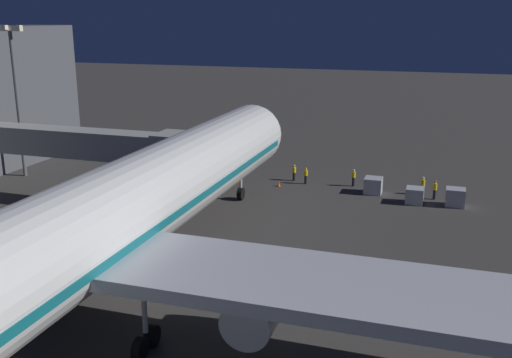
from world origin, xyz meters
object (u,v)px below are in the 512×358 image
Objects in this scene: baggage_container_far_row at (373,185)px; ground_crew_by_belt_loader at (294,172)px; ground_crew_by_tug at (435,189)px; airliner_at_gate at (75,240)px; ground_crew_walking_aft at (354,177)px; traffic_cone_nose_port at (279,184)px; jet_bridge at (101,145)px; baggage_container_near_belt at (415,196)px; ground_crew_near_nose_gear at (423,185)px; ground_crew_under_port_wing at (306,175)px; baggage_container_mid_row at (455,197)px; apron_floodlight_mast at (16,90)px; traffic_cone_nose_starboard at (239,180)px.

ground_crew_by_belt_loader reaches higher than baggage_container_far_row.
airliner_at_gate is at bearing 61.18° from ground_crew_by_tug.
ground_crew_by_tug is at bearing 165.33° from ground_crew_walking_aft.
ground_crew_walking_aft is 7.74m from traffic_cone_nose_port.
jet_bridge is at bearing 32.47° from ground_crew_walking_aft.
ground_crew_by_tug reaches higher than baggage_container_near_belt.
baggage_container_near_belt is 0.91× the size of ground_crew_by_tug.
ground_crew_by_belt_loader is (13.30, -1.04, -0.02)m from ground_crew_near_nose_gear.
traffic_cone_nose_port is at bearing -141.55° from jet_bridge.
ground_crew_near_nose_gear reaches higher than traffic_cone_nose_port.
ground_crew_under_port_wing is 3.16× the size of traffic_cone_nose_port.
baggage_container_near_belt is at bearing 4.58° from baggage_container_mid_row.
apron_floodlight_mast is at bearing 11.42° from ground_crew_walking_aft.
ground_crew_walking_aft is at bearing -168.03° from traffic_cone_nose_starboard.
baggage_container_near_belt is 3.09× the size of traffic_cone_nose_starboard.
baggage_container_mid_row is 16.79m from ground_crew_by_belt_loader.
ground_crew_under_port_wing is 0.96× the size of ground_crew_walking_aft.
apron_floodlight_mast is 43.22m from ground_crew_near_nose_gear.
airliner_at_gate is 37.07× the size of baggage_container_far_row.
ground_crew_under_port_wing is (11.26, -3.29, 0.21)m from baggage_container_near_belt.
apron_floodlight_mast reaches higher than ground_crew_by_tug.
ground_crew_near_nose_gear is at bearing 173.00° from ground_crew_walking_aft.
ground_crew_under_port_wing is 13.07m from ground_crew_by_tug.
jet_bridge is at bearing 42.79° from ground_crew_by_belt_loader.
ground_crew_by_tug is at bearing -39.32° from baggage_container_mid_row.
ground_crew_by_belt_loader is 3.21× the size of traffic_cone_nose_starboard.
ground_crew_by_belt_loader is at bearing -17.98° from baggage_container_near_belt.
traffic_cone_nose_starboard is at bearing -168.85° from apron_floodlight_mast.
jet_bridge is 20.51m from ground_crew_by_belt_loader.
jet_bridge is at bearing 26.31° from baggage_container_far_row.
baggage_container_far_row is at bearing 170.38° from ground_crew_under_port_wing.
ground_crew_under_port_wing is (-30.11, -6.41, -8.48)m from apron_floodlight_mast.
ground_crew_near_nose_gear is 1.72m from ground_crew_by_tug.
jet_bridge reaches higher than baggage_container_far_row.
jet_bridge is 38.88× the size of traffic_cone_nose_starboard.
baggage_container_mid_row is 3.13× the size of traffic_cone_nose_port.
ground_crew_by_belt_loader reaches higher than baggage_container_mid_row.
traffic_cone_nose_starboard is at bearing 0.00° from traffic_cone_nose_port.
jet_bridge is 25.35m from ground_crew_walking_aft.
ground_crew_under_port_wing is (-1.48, 0.85, -0.02)m from ground_crew_by_belt_loader.
baggage_container_mid_row is 0.92× the size of ground_crew_by_tug.
baggage_container_far_row is at bearing -2.45° from ground_crew_by_tug.
apron_floodlight_mast is 29.20× the size of traffic_cone_nose_port.
baggage_container_near_belt is 3.09× the size of traffic_cone_nose_port.
ground_crew_under_port_wing is (-4.61, -33.43, -4.64)m from airliner_at_gate.
ground_crew_by_belt_loader reaches higher than traffic_cone_nose_starboard.
ground_crew_by_tug is at bearing -118.82° from airliner_at_gate.
ground_crew_by_belt_loader is 2.91m from traffic_cone_nose_port.
baggage_container_far_row is at bearing -153.69° from jet_bridge.
baggage_container_far_row is 5.86m from ground_crew_by_tug.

